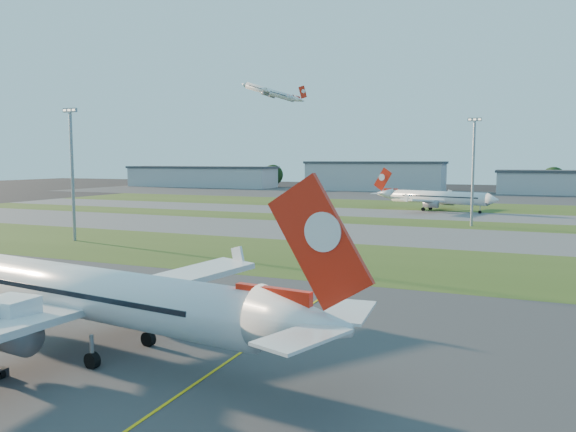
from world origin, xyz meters
The scene contains 20 objects.
ground centered at (0.00, 0.00, 0.00)m, with size 700.00×700.00×0.00m, color black.
apron_near centered at (0.00, 0.00, 0.01)m, with size 300.00×70.00×0.01m, color #333335.
grass_strip_a centered at (0.00, 52.00, 0.01)m, with size 300.00×34.00×0.01m, color #304717.
taxiway_a centered at (0.00, 85.00, 0.01)m, with size 300.00×32.00×0.01m, color #515154.
grass_strip_b centered at (0.00, 110.00, 0.01)m, with size 300.00×18.00×0.01m, color #304717.
taxiway_b centered at (0.00, 132.00, 0.01)m, with size 300.00×26.00×0.01m, color #515154.
grass_strip_c centered at (0.00, 165.00, 0.01)m, with size 300.00×40.00×0.01m, color #304717.
apron_far centered at (0.00, 225.00, 0.01)m, with size 400.00×80.00×0.01m, color #333335.
yellow_line centered at (5.00, 0.00, 0.00)m, with size 0.25×60.00×0.02m, color gold.
airliner_parked centered at (-7.08, 3.13, 4.69)m, with size 42.72×36.03×13.36m.
airliner_taxiing centered at (1.54, 146.10, 4.19)m, with size 37.28×31.35×11.94m.
airliner_departing centered at (-79.72, 200.09, 46.13)m, with size 28.89×24.41×9.02m.
light_mast_west centered at (-55.00, 52.00, 14.81)m, with size 3.20×0.70×25.80m.
light_mast_centre centered at (15.00, 108.00, 14.81)m, with size 3.20×0.70×25.80m.
hangar_far_west centered at (-150.00, 255.00, 6.14)m, with size 91.80×23.00×12.20m.
hangar_west centered at (-45.00, 255.00, 7.64)m, with size 71.40×23.00×15.20m.
tree_far_west centered at (-190.00, 268.00, 6.49)m, with size 11.00×11.00×12.00m.
tree_west centered at (-110.00, 270.00, 7.14)m, with size 12.10×12.10×13.20m.
tree_mid_west centered at (-20.00, 266.00, 5.84)m, with size 9.90×9.90×10.80m.
tree_mid_east centered at (40.00, 269.00, 6.81)m, with size 11.55×11.55×12.60m.
Camera 1 is at (25.78, -32.75, 15.83)m, focal length 35.00 mm.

